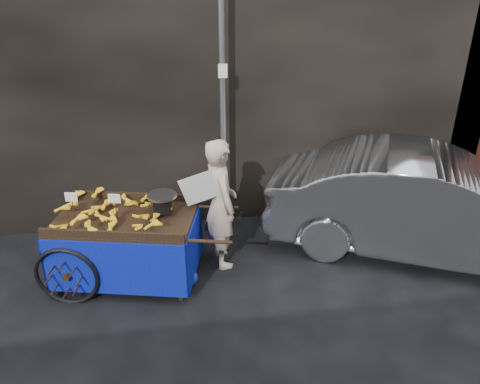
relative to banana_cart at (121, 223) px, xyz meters
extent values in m
plane|color=black|center=(1.10, -0.29, -0.78)|extent=(80.00, 80.00, 0.00)
cube|color=black|center=(0.10, 2.31, 1.72)|extent=(11.00, 2.00, 5.00)
cylinder|color=slate|center=(1.40, 1.01, 1.22)|extent=(0.08, 0.08, 4.00)
cube|color=white|center=(1.40, 0.96, 1.62)|extent=(0.12, 0.02, 0.18)
cube|color=black|center=(0.05, -0.01, 0.06)|extent=(1.87, 1.40, 0.06)
cube|color=black|center=(0.17, 0.47, 0.13)|extent=(1.64, 0.43, 0.10)
cube|color=black|center=(-0.06, -0.49, 0.13)|extent=(1.64, 0.43, 0.10)
cube|color=black|center=(0.67, -0.59, -0.36)|extent=(0.06, 0.06, 0.84)
cube|color=black|center=(0.86, 0.22, -0.36)|extent=(0.06, 0.06, 0.84)
cylinder|color=black|center=(1.02, -0.67, 0.06)|extent=(0.52, 0.16, 0.04)
cylinder|color=black|center=(1.22, 0.14, 0.06)|extent=(0.52, 0.16, 0.04)
torus|color=black|center=(-0.64, -0.43, -0.41)|extent=(0.78, 0.23, 0.78)
torus|color=black|center=(-0.38, 0.67, -0.41)|extent=(0.78, 0.23, 0.78)
cylinder|color=black|center=(-0.51, 0.12, -0.41)|extent=(0.32, 1.15, 0.05)
cube|color=#070C90|center=(-0.07, -0.53, -0.30)|extent=(1.67, 0.42, 0.71)
cube|color=#070C90|center=(0.18, 0.51, -0.30)|extent=(1.67, 0.42, 0.71)
cube|color=#070C90|center=(-0.77, 0.18, -0.30)|extent=(0.27, 1.06, 0.71)
cube|color=#070C90|center=(0.88, -0.21, -0.30)|extent=(0.27, 1.06, 0.71)
cube|color=black|center=(0.52, -0.07, 0.23)|extent=(0.22, 0.19, 0.17)
cylinder|color=silver|center=(0.52, -0.07, 0.38)|extent=(0.43, 0.43, 0.03)
cube|color=white|center=(-0.53, 0.01, 0.40)|extent=(0.14, 0.04, 0.12)
cube|color=white|center=(-0.03, -0.11, 0.40)|extent=(0.14, 0.04, 0.12)
imported|color=tan|center=(1.25, 0.15, 0.10)|extent=(0.54, 0.71, 1.75)
cube|color=silver|center=(1.01, 0.05, 0.40)|extent=(0.59, 0.05, 0.50)
ellipsoid|color=#1831BA|center=(0.77, -0.33, -0.67)|extent=(0.25, 0.20, 0.23)
imported|color=#A5A7AC|center=(4.10, -0.02, -0.06)|extent=(4.58, 3.25, 1.43)
camera|label=1|loc=(0.68, -5.17, 2.86)|focal=35.00mm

